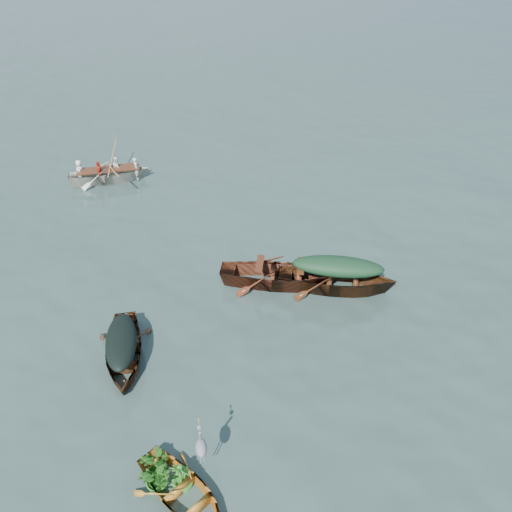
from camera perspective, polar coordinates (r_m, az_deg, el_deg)
The scene contains 13 objects.
ground at distance 13.39m, azimuth -2.62°, elevation -7.93°, with size 140.00×140.00×0.00m, color #364C46.
yellow_dinghy at distance 10.46m, azimuth -8.24°, elevation -25.81°, with size 1.22×2.82×0.74m, color #B37623.
dark_covered_boat at distance 12.92m, azimuth -14.76°, elevation -11.33°, with size 1.34×3.60×0.89m, color #523013.
green_tarp_boat at distance 14.74m, azimuth 9.06°, elevation -3.77°, with size 1.47×4.72×1.12m, color #4F2C12.
open_wooden_boat at distance 14.75m, azimuth 2.70°, elevation -3.27°, with size 1.51×4.84×1.16m, color maroon.
rowed_boat at distance 21.42m, azimuth -16.28°, elevation 8.17°, with size 1.33×4.43×1.06m, color white.
dark_tarp_cover at distance 12.47m, azimuth -15.19°, elevation -9.25°, with size 0.73×1.98×0.40m, color black.
green_tarp_cover at distance 14.25m, azimuth 9.35°, elevation -1.18°, with size 0.81×2.59×0.52m, color #14331A.
thwart_benches at distance 14.39m, azimuth 2.77°, elevation -1.38°, with size 0.90×2.42×0.04m, color #462010, non-canonical shape.
heron at distance 9.94m, azimuth -6.23°, elevation -21.39°, with size 0.28×0.40×0.92m, color gray, non-canonical shape.
dinghy_weeds at distance 10.16m, azimuth -10.56°, elevation -21.83°, with size 0.70×0.90×0.60m, color #206D1C.
rowers at distance 21.05m, azimuth -16.68°, elevation 10.39°, with size 1.20×3.10×0.76m, color silver.
oars at distance 21.19m, azimuth -16.53°, elevation 9.53°, with size 2.60×0.60×0.06m, color #A97E40, non-canonical shape.
Camera 1 is at (-0.89, -9.84, 9.04)m, focal length 35.00 mm.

